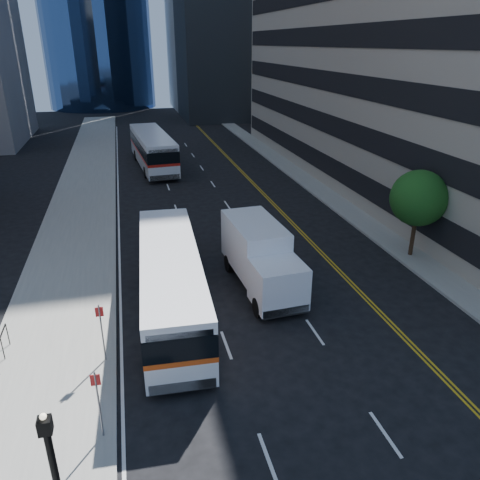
# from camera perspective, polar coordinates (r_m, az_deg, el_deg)

# --- Properties ---
(ground) EXTENTS (160.00, 160.00, 0.00)m
(ground) POSITION_cam_1_polar(r_m,az_deg,el_deg) (19.60, 9.99, -14.37)
(ground) COLOR black
(ground) RESTS_ON ground
(sidewalk_west) EXTENTS (5.00, 90.00, 0.15)m
(sidewalk_west) POSITION_cam_1_polar(r_m,az_deg,el_deg) (40.95, -18.42, 5.19)
(sidewalk_west) COLOR gray
(sidewalk_west) RESTS_ON ground
(sidewalk_east) EXTENTS (2.00, 90.00, 0.15)m
(sidewalk_east) POSITION_cam_1_polar(r_m,az_deg,el_deg) (43.77, 8.00, 7.25)
(sidewalk_east) COLOR gray
(sidewalk_east) RESTS_ON ground
(street_tree) EXTENTS (3.20, 3.20, 5.10)m
(street_tree) POSITION_cam_1_polar(r_m,az_deg,el_deg) (28.38, 20.96, 4.78)
(street_tree) COLOR #332114
(street_tree) RESTS_ON sidewalk_east
(bus_front) EXTENTS (3.16, 12.07, 3.09)m
(bus_front) POSITION_cam_1_polar(r_m,az_deg,el_deg) (21.76, -8.42, -4.93)
(bus_front) COLOR white
(bus_front) RESTS_ON ground
(bus_rear) EXTENTS (3.94, 13.43, 3.42)m
(bus_rear) POSITION_cam_1_polar(r_m,az_deg,el_deg) (48.72, -10.61, 10.86)
(bus_rear) COLOR white
(bus_rear) RESTS_ON ground
(box_truck) EXTENTS (2.76, 6.98, 3.28)m
(box_truck) POSITION_cam_1_polar(r_m,az_deg,el_deg) (23.78, 2.52, -2.04)
(box_truck) COLOR white
(box_truck) RESTS_ON ground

